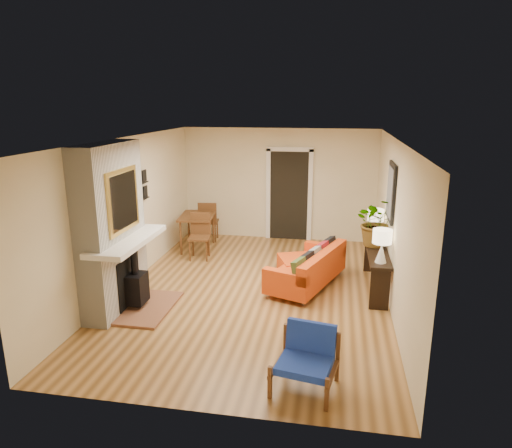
% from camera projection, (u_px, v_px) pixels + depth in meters
% --- Properties ---
extents(room_shell, '(6.50, 6.50, 6.50)m').
position_uv_depth(room_shell, '(302.00, 193.00, 10.00)').
color(room_shell, '#B68146').
rests_on(room_shell, ground).
extents(fireplace, '(1.09, 1.68, 2.60)m').
position_uv_depth(fireplace, '(114.00, 232.00, 6.99)').
color(fireplace, white).
rests_on(fireplace, ground).
extents(sofa, '(1.39, 2.02, 0.73)m').
position_uv_depth(sofa, '(310.00, 269.00, 8.07)').
color(sofa, silver).
rests_on(sofa, ground).
extents(ottoman, '(0.95, 0.95, 0.37)m').
position_uv_depth(ottoman, '(300.00, 266.00, 8.51)').
color(ottoman, silver).
rests_on(ottoman, ground).
extents(blue_chair, '(0.79, 0.77, 0.71)m').
position_uv_depth(blue_chair, '(307.00, 355.00, 5.21)').
color(blue_chair, brown).
rests_on(blue_chair, ground).
extents(dining_table, '(0.89, 1.79, 0.95)m').
position_uv_depth(dining_table, '(201.00, 222.00, 10.02)').
color(dining_table, brown).
rests_on(dining_table, ground).
extents(console_table, '(0.34, 1.85, 0.72)m').
position_uv_depth(console_table, '(377.00, 258.00, 7.86)').
color(console_table, black).
rests_on(console_table, ground).
extents(lamp_near, '(0.30, 0.30, 0.54)m').
position_uv_depth(lamp_near, '(382.00, 242.00, 7.11)').
color(lamp_near, white).
rests_on(lamp_near, console_table).
extents(lamp_far, '(0.30, 0.30, 0.54)m').
position_uv_depth(lamp_far, '(375.00, 220.00, 8.44)').
color(lamp_far, white).
rests_on(lamp_far, console_table).
extents(houseplant, '(0.95, 0.88, 0.88)m').
position_uv_depth(houseplant, '(377.00, 222.00, 7.93)').
color(houseplant, '#1E5919').
rests_on(houseplant, console_table).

